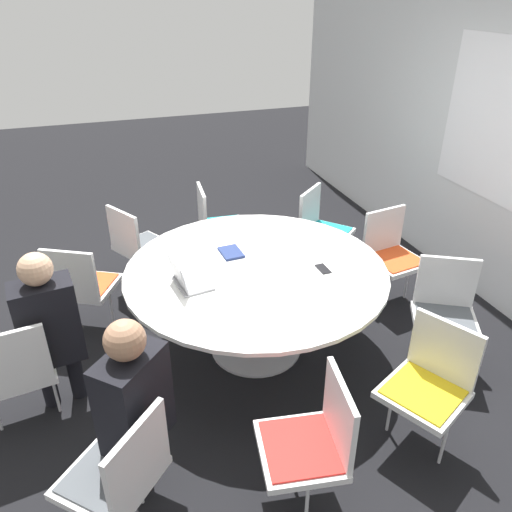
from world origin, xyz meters
TOP-DOWN VIEW (x-y plane):
  - ground_plane at (0.00, 0.00)m, footprint 16.00×16.00m
  - conference_table at (0.00, 0.00)m, footprint 1.90×1.90m
  - chair_0 at (0.29, -1.64)m, footprint 0.48×0.49m
  - chair_1 at (1.25, -1.11)m, footprint 0.61×0.61m
  - chair_2 at (1.36, -0.15)m, footprint 0.50×0.49m
  - chair_3 at (1.19, 0.68)m, footprint 0.58×0.57m
  - chair_4 at (0.61, 1.23)m, footprint 0.58×0.59m
  - chair_5 at (-0.28, 1.34)m, footprint 0.48×0.50m
  - chair_6 at (-0.95, 0.99)m, footprint 0.61×0.61m
  - chair_7 at (-1.37, 0.05)m, footprint 0.47×0.46m
  - chair_8 at (-1.16, -0.73)m, footprint 0.59×0.58m
  - chair_9 at (-0.60, -1.23)m, footprint 0.58×0.59m
  - person_0 at (0.18, -1.42)m, footprint 0.29×0.39m
  - person_1 at (1.02, -1.00)m, footprint 0.41×0.41m
  - laptop at (0.07, -0.52)m, footprint 0.32×0.27m
  - spiral_notebook at (-0.27, -0.11)m, footprint 0.22×0.16m
  - cell_phone at (0.17, 0.45)m, footprint 0.14×0.07m

SIDE VIEW (x-z plane):
  - ground_plane at x=0.00m, z-range 0.00..0.00m
  - chair_0 at x=0.29m, z-range 0.08..0.92m
  - chair_1 at x=1.25m, z-range 0.08..0.92m
  - chair_2 at x=1.36m, z-range 0.08..0.92m
  - chair_3 at x=1.19m, z-range 0.08..0.92m
  - chair_4 at x=0.61m, z-range 0.08..0.92m
  - chair_5 at x=-0.28m, z-range 0.08..0.92m
  - chair_6 at x=-0.95m, z-range 0.08..0.92m
  - chair_7 at x=-1.37m, z-range 0.08..0.92m
  - chair_8 at x=-1.16m, z-range 0.08..0.92m
  - chair_9 at x=-0.60m, z-range 0.08..0.92m
  - conference_table at x=0.00m, z-range 0.25..0.98m
  - person_0 at x=0.18m, z-range 0.10..1.30m
  - person_1 at x=1.02m, z-range 0.10..1.30m
  - cell_phone at x=0.17m, z-range 0.73..0.74m
  - spiral_notebook at x=-0.27m, z-range 0.73..0.75m
  - laptop at x=0.07m, z-range 0.68..0.89m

